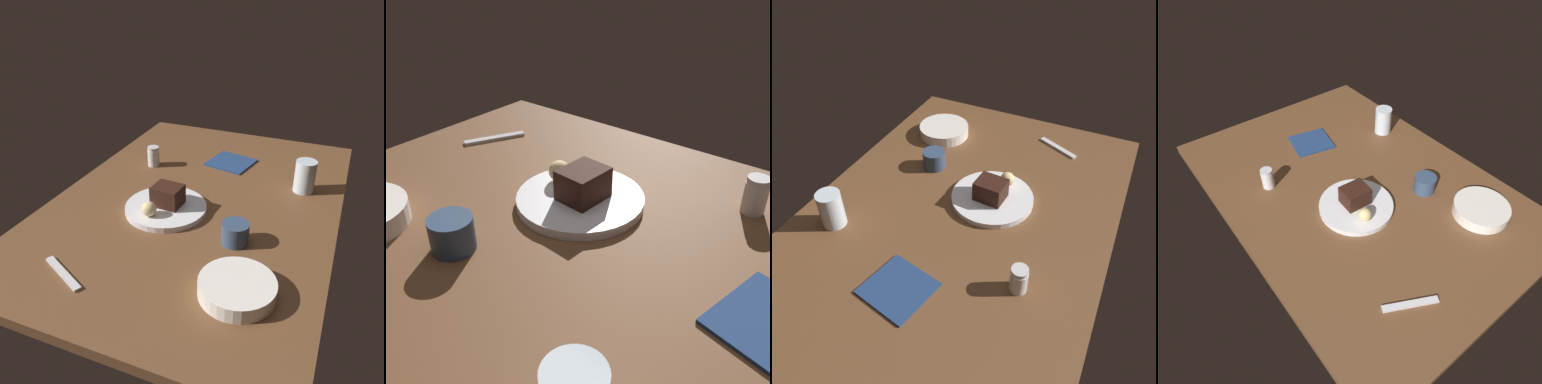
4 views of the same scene
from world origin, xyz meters
TOP-DOWN VIEW (x-y plane):
  - dining_table at (0.00, 0.00)cm, footprint 120.00×84.00cm
  - dessert_plate at (-9.02, 6.41)cm, footprint 24.10×24.10cm
  - chocolate_cake_slice at (-8.10, 6.14)cm, footprint 7.66×8.85cm
  - bread_roll at (-15.77, 8.39)cm, footprint 4.27×4.27cm
  - salt_shaker at (17.59, 23.82)cm, footprint 4.28×4.28cm
  - water_glass at (18.47, -29.39)cm, footprint 6.60×6.60cm
  - side_bowl at (-35.21, -23.26)cm, footprint 17.50×17.50cm
  - coffee_cup at (-16.59, -17.12)cm, footprint 7.30×7.30cm
  - dessert_spoon at (-44.16, 16.68)cm, footprint 8.34×14.21cm
  - folded_napkin at (29.75, -1.58)cm, footprint 17.08×17.52cm

SIDE VIEW (x-z plane):
  - dining_table at x=0.00cm, z-range 0.00..3.00cm
  - folded_napkin at x=29.75cm, z-range 3.00..3.60cm
  - dessert_spoon at x=-44.16cm, z-range 3.00..3.70cm
  - dessert_plate at x=-9.02cm, z-range 3.00..4.75cm
  - side_bowl at x=-35.21cm, z-range 3.00..6.78cm
  - coffee_cup at x=-16.59cm, z-range 3.00..8.83cm
  - salt_shaker at x=17.59cm, z-range 2.95..10.11cm
  - bread_roll at x=-15.77cm, z-range 4.75..9.03cm
  - chocolate_cake_slice at x=-8.10cm, z-range 4.75..10.72cm
  - water_glass at x=18.47cm, z-range 3.00..13.46cm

